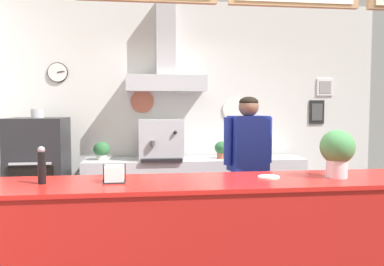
% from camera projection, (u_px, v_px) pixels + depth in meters
% --- Properties ---
extents(back_wall_assembly, '(5.11, 2.27, 2.93)m').
position_uv_depth(back_wall_assembly, '(189.00, 105.00, 5.06)').
color(back_wall_assembly, gray).
rests_on(back_wall_assembly, ground_plane).
extents(service_counter, '(3.74, 0.66, 1.02)m').
position_uv_depth(service_counter, '(229.00, 249.00, 2.85)').
color(service_counter, red).
rests_on(service_counter, ground_plane).
extents(back_prep_counter, '(2.72, 0.53, 0.90)m').
position_uv_depth(back_prep_counter, '(195.00, 195.00, 4.89)').
color(back_prep_counter, silver).
rests_on(back_prep_counter, ground_plane).
extents(pizza_oven, '(0.61, 0.65, 1.52)m').
position_uv_depth(pizza_oven, '(39.00, 180.00, 4.40)').
color(pizza_oven, '#232326').
rests_on(pizza_oven, ground_plane).
extents(shop_worker, '(0.52, 0.30, 1.65)m').
position_uv_depth(shop_worker, '(248.00, 171.00, 3.93)').
color(shop_worker, '#232328').
rests_on(shop_worker, ground_plane).
extents(espresso_machine, '(0.53, 0.47, 0.49)m').
position_uv_depth(espresso_machine, '(161.00, 140.00, 4.76)').
color(espresso_machine, '#B7BABF').
rests_on(espresso_machine, back_prep_counter).
extents(potted_rosemary, '(0.20, 0.20, 0.22)m').
position_uv_depth(potted_rosemary, '(102.00, 150.00, 4.74)').
color(potted_rosemary, beige).
rests_on(potted_rosemary, back_prep_counter).
extents(potted_oregano, '(0.18, 0.18, 0.21)m').
position_uv_depth(potted_oregano, '(222.00, 149.00, 4.85)').
color(potted_oregano, '#9E563D').
rests_on(potted_oregano, back_prep_counter).
extents(napkin_holder, '(0.16, 0.15, 0.13)m').
position_uv_depth(napkin_holder, '(114.00, 175.00, 2.73)').
color(napkin_holder, '#262628').
rests_on(napkin_holder, service_counter).
extents(basil_vase, '(0.25, 0.25, 0.36)m').
position_uv_depth(basil_vase, '(337.00, 152.00, 2.89)').
color(basil_vase, silver).
rests_on(basil_vase, service_counter).
extents(pepper_grinder, '(0.05, 0.05, 0.26)m').
position_uv_depth(pepper_grinder, '(42.00, 165.00, 2.66)').
color(pepper_grinder, black).
rests_on(pepper_grinder, service_counter).
extents(condiment_plate, '(0.16, 0.16, 0.01)m').
position_uv_depth(condiment_plate, '(269.00, 177.00, 2.90)').
color(condiment_plate, white).
rests_on(condiment_plate, service_counter).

